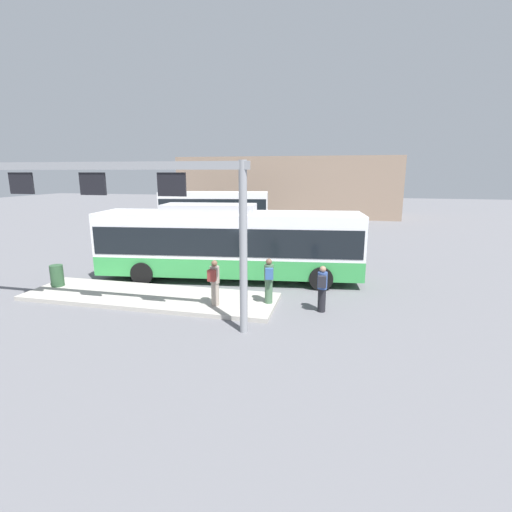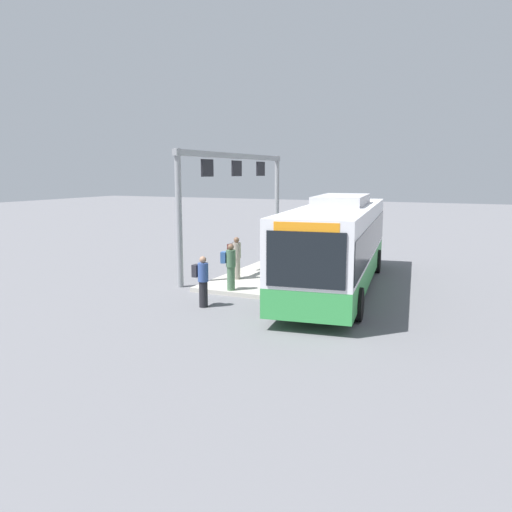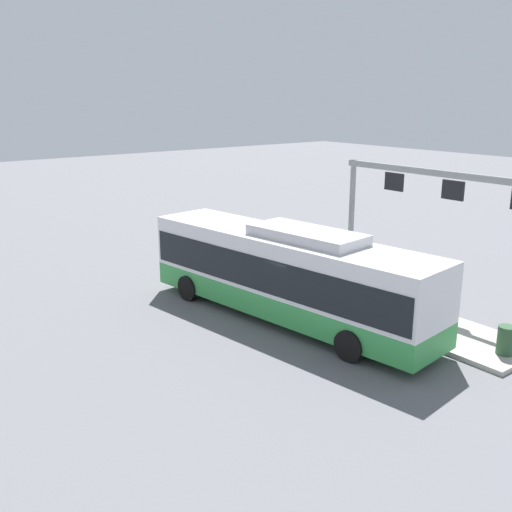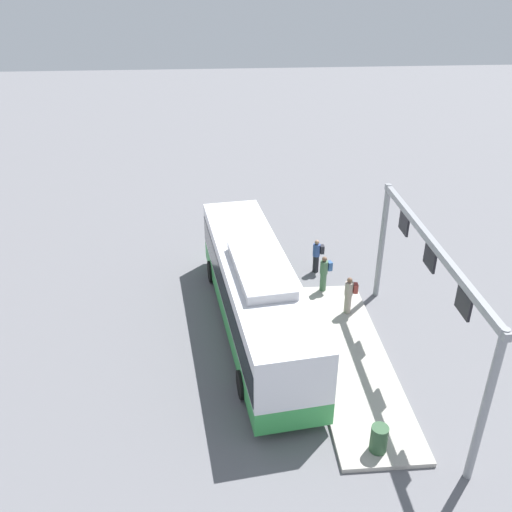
# 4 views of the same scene
# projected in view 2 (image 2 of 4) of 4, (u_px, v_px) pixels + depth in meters

# --- Properties ---
(ground_plane) EXTENTS (120.00, 120.00, 0.00)m
(ground_plane) POSITION_uv_depth(u_px,v_px,m) (337.00, 289.00, 19.42)
(ground_plane) COLOR slate
(platform_curb) EXTENTS (10.00, 2.80, 0.16)m
(platform_curb) POSITION_uv_depth(u_px,v_px,m) (277.00, 270.00, 22.81)
(platform_curb) COLOR #B2ADA3
(platform_curb) RESTS_ON ground
(bus_main) EXTENTS (12.02, 3.97, 3.46)m
(bus_main) POSITION_uv_depth(u_px,v_px,m) (338.00, 241.00, 19.14)
(bus_main) COLOR green
(bus_main) RESTS_ON ground
(person_boarding) EXTENTS (0.34, 0.52, 1.67)m
(person_boarding) POSITION_uv_depth(u_px,v_px,m) (202.00, 280.00, 16.65)
(person_boarding) COLOR black
(person_boarding) RESTS_ON ground
(person_waiting_near) EXTENTS (0.43, 0.58, 1.67)m
(person_waiting_near) POSITION_uv_depth(u_px,v_px,m) (230.00, 266.00, 18.34)
(person_waiting_near) COLOR #476B4C
(person_waiting_near) RESTS_ON platform_curb
(person_waiting_mid) EXTENTS (0.36, 0.54, 1.67)m
(person_waiting_mid) POSITION_uv_depth(u_px,v_px,m) (236.00, 257.00, 20.27)
(person_waiting_mid) COLOR gray
(person_waiting_mid) RESTS_ON platform_curb
(platform_sign_gantry) EXTENTS (10.17, 0.24, 5.20)m
(platform_sign_gantry) POSITION_uv_depth(u_px,v_px,m) (237.00, 184.00, 23.52)
(platform_sign_gantry) COLOR gray
(platform_sign_gantry) RESTS_ON ground
(trash_bin) EXTENTS (0.52, 0.52, 0.90)m
(trash_bin) POSITION_uv_depth(u_px,v_px,m) (312.00, 245.00, 26.56)
(trash_bin) COLOR #2D5133
(trash_bin) RESTS_ON platform_curb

